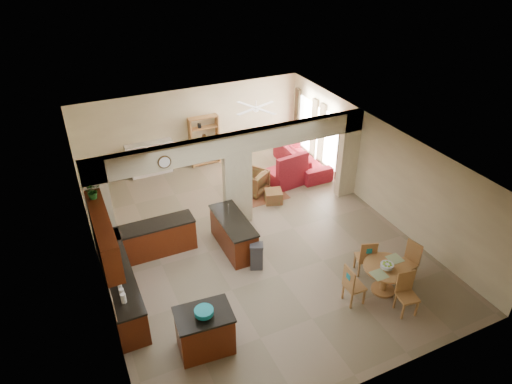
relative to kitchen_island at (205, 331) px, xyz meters
name	(u,v)px	position (x,y,z in m)	size (l,w,h in m)	color
floor	(253,239)	(2.41, 2.95, -0.49)	(10.00, 10.00, 0.00)	#7E6D57
ceiling	(252,148)	(2.41, 2.95, 2.31)	(10.00, 10.00, 0.00)	white
wall_back	(192,127)	(2.41, 7.95, 0.91)	(8.00, 8.00, 0.00)	beige
wall_front	(370,333)	(2.41, -2.05, 0.91)	(8.00, 8.00, 0.00)	beige
wall_left	(94,235)	(-1.59, 2.95, 0.91)	(10.00, 10.00, 0.00)	beige
wall_right	(377,166)	(6.41, 2.95, 0.91)	(10.00, 10.00, 0.00)	beige
partition_left_pier	(100,210)	(-1.29, 3.95, 0.91)	(0.60, 0.25, 2.80)	beige
partition_center_pier	(238,189)	(2.41, 3.95, 0.61)	(0.80, 0.25, 2.20)	beige
partition_right_pier	(348,154)	(6.11, 3.95, 0.91)	(0.60, 0.25, 2.80)	beige
partition_header	(236,143)	(2.41, 3.95, 2.01)	(8.00, 0.25, 0.60)	beige
kitchen_counter	(134,264)	(-0.85, 2.70, -0.03)	(2.52, 3.29, 1.48)	#481508
upper_cabinets	(104,234)	(-1.41, 2.15, 1.43)	(0.35, 2.40, 0.90)	#481508
peninsula	(234,234)	(1.81, 2.83, -0.04)	(0.70, 1.85, 0.91)	#481508
wall_clock	(164,162)	(0.41, 3.80, 1.96)	(0.34, 0.34, 0.03)	#4E371A
rug	(259,194)	(3.61, 5.05, -0.49)	(1.60, 1.30, 0.01)	brown
fireplace	(150,159)	(0.81, 7.78, 0.12)	(1.60, 0.35, 1.20)	beige
shelving_unit	(204,141)	(2.76, 7.77, 0.41)	(1.00, 0.32, 1.80)	#9E6836
window_a	(332,142)	(6.38, 5.25, 0.71)	(0.02, 0.90, 1.90)	white
window_b	(306,124)	(6.38, 6.95, 0.71)	(0.02, 0.90, 1.90)	white
glazed_door	(318,137)	(6.38, 6.10, 0.56)	(0.02, 0.70, 2.10)	white
drape_a_left	(341,150)	(6.34, 4.65, 0.71)	(0.10, 0.28, 2.30)	#43201A
drape_a_right	(321,136)	(6.34, 5.85, 0.71)	(0.10, 0.28, 2.30)	#43201A
drape_b_left	(314,130)	(6.34, 6.35, 0.71)	(0.10, 0.28, 2.30)	#43201A
drape_b_right	(297,119)	(6.34, 7.55, 0.71)	(0.10, 0.28, 2.30)	#43201A
ceiling_fan	(256,108)	(3.91, 5.95, 2.07)	(1.00, 1.00, 0.10)	white
kitchen_island	(205,331)	(0.00, 0.00, 0.00)	(1.19, 0.90, 0.98)	#481508
teal_bowl	(204,313)	(-0.01, -0.07, 0.58)	(0.38, 0.38, 0.18)	teal
trash_can	(256,257)	(2.01, 1.85, -0.16)	(0.32, 0.27, 0.67)	#323134
dining_table	(386,275)	(4.40, -0.19, 0.00)	(1.08, 1.08, 0.74)	#9E6836
fruit_bowl	(387,266)	(4.33, -0.24, 0.33)	(0.30, 0.30, 0.16)	#6BA723
sofa	(302,159)	(5.71, 5.99, -0.12)	(1.00, 2.56, 0.75)	maroon
chaise	(286,176)	(4.73, 5.35, -0.26)	(1.17, 0.96, 0.47)	maroon
armchair	(253,182)	(3.46, 5.26, -0.11)	(0.82, 0.84, 0.76)	maroon
ottoman	(273,196)	(3.81, 4.46, -0.30)	(0.52, 0.52, 0.38)	maroon
plant	(93,191)	(-1.41, 2.94, 2.06)	(0.33, 0.29, 0.37)	#175115
chair_north	(366,256)	(4.34, 0.49, 0.06)	(0.53, 0.53, 1.02)	#9E6836
chair_east	(410,260)	(5.22, -0.05, 0.06)	(0.50, 0.50, 1.02)	#9E6836
chair_south	(406,291)	(4.42, -0.86, 0.06)	(0.49, 0.49, 1.02)	#9E6836
chair_west	(352,284)	(3.45, -0.17, 0.06)	(0.44, 0.43, 1.02)	#9E6836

